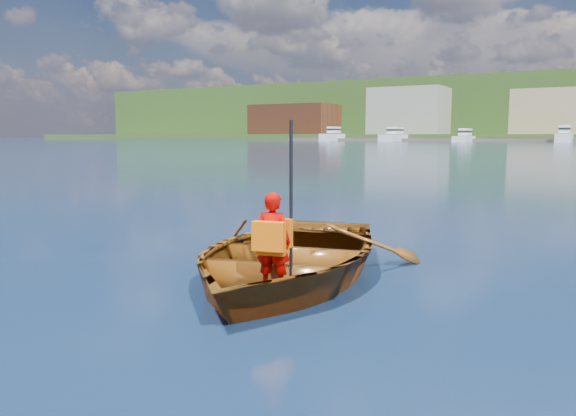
% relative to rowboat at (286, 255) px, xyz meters
% --- Properties ---
extents(ground, '(600.00, 600.00, 0.00)m').
position_rel_rowboat_xyz_m(ground, '(1.13, -0.06, -0.28)').
color(ground, '#122D43').
rests_on(ground, ground).
extents(rowboat, '(3.71, 4.66, 0.86)m').
position_rel_rowboat_xyz_m(rowboat, '(0.00, 0.00, 0.00)').
color(rowboat, '#79350B').
rests_on(rowboat, ground).
extents(child_paddler, '(0.42, 0.40, 1.77)m').
position_rel_rowboat_xyz_m(child_paddler, '(0.32, -0.85, 0.35)').
color(child_paddler, '#B10300').
rests_on(child_paddler, ground).
extents(waterfront_buildings, '(202.00, 16.00, 14.00)m').
position_rel_rowboat_xyz_m(waterfront_buildings, '(-6.61, 164.94, 7.46)').
color(waterfront_buildings, brown).
rests_on(waterfront_buildings, ground).
extents(hillside_trees, '(299.82, 71.09, 23.55)m').
position_rel_rowboat_xyz_m(hillside_trees, '(-51.38, 236.30, 17.36)').
color(hillside_trees, '#382314').
rests_on(hillside_trees, ground).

